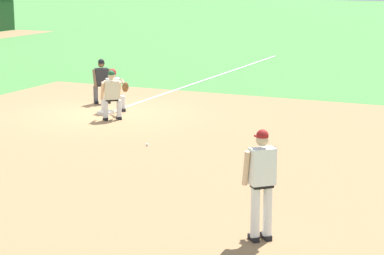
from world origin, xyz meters
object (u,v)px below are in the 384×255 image
(first_baseman, at_px, (114,89))
(pitcher, at_px, (262,178))
(first_base_bag, at_px, (106,113))
(baseball, at_px, (147,145))
(baserunner, at_px, (112,93))
(umpire, at_px, (102,79))

(first_baseman, bearing_deg, pitcher, -137.88)
(first_base_bag, bearing_deg, baseball, -135.66)
(first_base_bag, bearing_deg, first_baseman, -14.31)
(first_base_bag, xyz_separation_m, first_baseman, (0.38, -0.10, 0.69))
(baserunner, xyz_separation_m, umpire, (2.21, 1.68, 0.00))
(baserunner, bearing_deg, baseball, -135.32)
(baserunner, height_order, umpire, same)
(baseball, xyz_separation_m, first_baseman, (3.53, 2.99, 0.69))
(first_base_bag, relative_size, first_baseman, 0.28)
(first_base_bag, xyz_separation_m, pitcher, (-8.18, -7.83, 1.01))
(pitcher, bearing_deg, first_baseman, 42.12)
(first_base_bag, xyz_separation_m, umpire, (1.52, 1.03, 0.75))
(first_base_bag, xyz_separation_m, baseball, (-3.15, -3.08, -0.01))
(pitcher, distance_m, umpire, 13.14)
(first_base_bag, relative_size, baserunner, 0.26)
(baseball, distance_m, umpire, 6.27)
(pitcher, bearing_deg, umpire, 42.44)
(first_baseman, distance_m, baserunner, 1.20)
(pitcher, height_order, baserunner, pitcher)
(baserunner, bearing_deg, first_base_bag, 43.08)
(baseball, bearing_deg, baserunner, 44.68)
(baseball, xyz_separation_m, pitcher, (-5.02, -4.75, 1.02))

